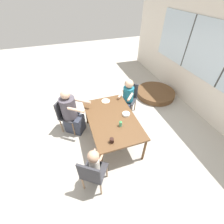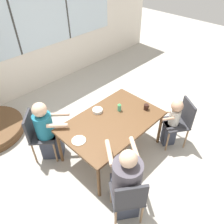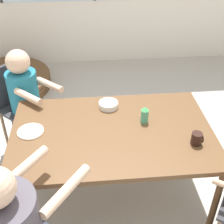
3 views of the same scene
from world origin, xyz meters
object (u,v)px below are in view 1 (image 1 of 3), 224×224
Objects in this scene: person_toddler at (95,167)px; sippy_cup at (121,123)px; chair_for_woman_green_shirt at (130,96)px; bowl_white_shallow at (126,114)px; person_man_blue_shirt at (71,114)px; folded_table_stack at (155,93)px; chair_for_toddler at (92,173)px; chair_for_man_blue_shirt at (65,113)px; person_woman_green_shirt at (127,100)px; coffee_mug at (112,140)px.

person_toddler reaches higher than sippy_cup.
chair_for_woman_green_shirt is 5.38× the size of bowl_white_shallow.
chair_for_woman_green_shirt is at bearing 135.78° from person_man_blue_shirt.
folded_table_stack is at bearing 140.31° from person_man_blue_shirt.
person_toddler is (-0.12, 0.09, -0.05)m from chair_for_toddler.
person_man_blue_shirt is (0.10, 0.14, -0.00)m from chair_for_man_blue_shirt.
sippy_cup is (0.88, 0.92, 0.25)m from person_man_blue_shirt.
person_woman_green_shirt is at bearing 153.86° from bowl_white_shallow.
person_man_blue_shirt reaches higher than chair_for_man_blue_shirt.
sippy_cup is at bearing 102.14° from person_woman_green_shirt.
person_woman_green_shirt is at bearing 132.00° from person_man_blue_shirt.
sippy_cup is (-0.71, 0.78, 0.25)m from chair_for_toddler.
chair_for_woman_green_shirt reaches higher than folded_table_stack.
folded_table_stack is at bearing -114.28° from person_woman_green_shirt.
chair_for_toddler is at bearing 94.26° from person_woman_green_shirt.
bowl_white_shallow is at bearing 106.58° from person_woman_green_shirt.
person_woman_green_shirt reaches higher than coffee_mug.
bowl_white_shallow is 2.20m from folded_table_stack.
chair_for_toddler is 9.21× the size of coffee_mug.
person_man_blue_shirt is 12.50× the size of coffee_mug.
folded_table_stack is at bearing 74.74° from person_toddler.
coffee_mug is 0.08× the size of folded_table_stack.
chair_for_man_blue_shirt is (0.17, -1.77, 0.00)m from chair_for_woman_green_shirt.
person_man_blue_shirt is (0.27, -1.64, -0.00)m from chair_for_woman_green_shirt.
person_man_blue_shirt is 8.21× the size of sippy_cup.
chair_for_man_blue_shirt is at bearing -78.63° from folded_table_stack.
bowl_white_shallow is at bearing 139.06° from sippy_cup.
person_woman_green_shirt reaches higher than sippy_cup.
coffee_mug is at bearing -48.95° from folded_table_stack.
person_man_blue_shirt is (-1.59, -0.14, -0.00)m from chair_for_toddler.
chair_for_toddler is 1.43m from bowl_white_shallow.
folded_table_stack is at bearing -117.38° from chair_for_woman_green_shirt.
folded_table_stack is at bearing 128.17° from bowl_white_shallow.
bowl_white_shallow is (0.88, -0.48, 0.20)m from chair_for_woman_green_shirt.
person_woman_green_shirt is 1.23m from sippy_cup.
person_toddler is 3.39m from folded_table_stack.
person_toddler is at bearing 45.35° from person_man_blue_shirt.
chair_for_man_blue_shirt reaches higher than folded_table_stack.
chair_for_man_blue_shirt is 9.21× the size of coffee_mug.
person_man_blue_shirt reaches higher than chair_for_woman_green_shirt.
person_toddler reaches higher than bowl_white_shallow.
person_man_blue_shirt is at bearing 48.26° from person_woman_green_shirt.
chair_for_man_blue_shirt is 1.61m from person_toddler.
chair_for_man_blue_shirt is at bearing -90.00° from person_man_blue_shirt.
sippy_cup is at bearing 77.38° from chair_for_toddler.
chair_for_woman_green_shirt reaches higher than coffee_mug.
coffee_mug is (1.48, -1.02, 0.22)m from chair_for_woman_green_shirt.
chair_for_toddler is 0.16m from person_toddler.
chair_for_woman_green_shirt is at bearing 86.03° from chair_for_toddler.
person_man_blue_shirt is (0.15, -1.53, 0.03)m from person_woman_green_shirt.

